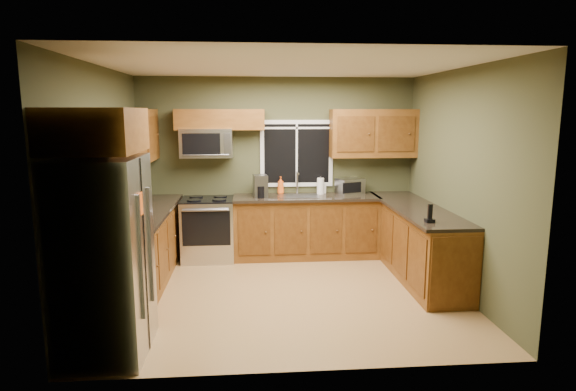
{
  "coord_description": "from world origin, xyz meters",
  "views": [
    {
      "loc": [
        -0.43,
        -5.56,
        2.19
      ],
      "look_at": [
        0.05,
        0.35,
        1.15
      ],
      "focal_mm": 30.0,
      "sensor_mm": 36.0,
      "label": 1
    }
  ],
  "objects": [
    {
      "name": "upper_cabinets_left",
      "position": [
        -1.94,
        0.48,
        1.86
      ],
      "size": [
        0.33,
        2.65,
        0.72
      ],
      "primitive_type": "cube",
      "color": "brown",
      "rests_on": "left_wall"
    },
    {
      "name": "paper_towel_roll",
      "position": [
        0.65,
        1.62,
        1.06
      ],
      "size": [
        0.12,
        0.12,
        0.27
      ],
      "color": "white",
      "rests_on": "countertop_back"
    },
    {
      "name": "window",
      "position": [
        0.3,
        1.78,
        1.55
      ],
      "size": [
        1.12,
        0.03,
        1.02
      ],
      "color": "white",
      "rests_on": "back_wall"
    },
    {
      "name": "right_wall",
      "position": [
        2.1,
        0.0,
        1.35
      ],
      "size": [
        0.0,
        3.6,
        3.6
      ],
      "primitive_type": "plane",
      "rotation": [
        1.57,
        0.0,
        -1.57
      ],
      "color": "#3F4126",
      "rests_on": "ground"
    },
    {
      "name": "range",
      "position": [
        -1.05,
        1.47,
        0.47
      ],
      "size": [
        0.76,
        0.69,
        0.94
      ],
      "color": "#B7B7BC",
      "rests_on": "ground"
    },
    {
      "name": "upper_cabinet_over_fridge",
      "position": [
        -1.74,
        -1.3,
        2.03
      ],
      "size": [
        0.72,
        0.9,
        0.38
      ],
      "primitive_type": "cube",
      "color": "brown",
      "rests_on": "left_wall"
    },
    {
      "name": "soap_bottle_a",
      "position": [
        0.05,
        1.7,
        1.07
      ],
      "size": [
        0.12,
        0.12,
        0.27
      ],
      "primitive_type": "imported",
      "rotation": [
        0.0,
        0.0,
        0.19
      ],
      "color": "#EB5B16",
      "rests_on": "countertop_back"
    },
    {
      "name": "refrigerator",
      "position": [
        -1.74,
        -1.3,
        0.9
      ],
      "size": [
        0.74,
        0.9,
        1.8
      ],
      "color": "#B7B7BC",
      "rests_on": "ground"
    },
    {
      "name": "base_cabinets_left",
      "position": [
        -1.8,
        0.48,
        0.45
      ],
      "size": [
        0.6,
        2.65,
        0.9
      ],
      "primitive_type": "cube",
      "color": "brown",
      "rests_on": "ground"
    },
    {
      "name": "countertop_back",
      "position": [
        0.42,
        1.48,
        0.92
      ],
      "size": [
        2.17,
        0.65,
        0.04
      ],
      "primitive_type": "cube",
      "color": "black",
      "rests_on": "base_cabinets_back"
    },
    {
      "name": "left_wall",
      "position": [
        -2.1,
        0.0,
        1.35
      ],
      "size": [
        0.0,
        3.6,
        3.6
      ],
      "primitive_type": "plane",
      "rotation": [
        1.57,
        0.0,
        1.57
      ],
      "color": "#3F4126",
      "rests_on": "ground"
    },
    {
      "name": "kettle",
      "position": [
        -0.29,
        1.65,
        1.06
      ],
      "size": [
        0.2,
        0.2,
        0.27
      ],
      "color": "#B7B7BC",
      "rests_on": "countertop_back"
    },
    {
      "name": "upper_cabinets_back_right",
      "position": [
        1.45,
        1.64,
        1.86
      ],
      "size": [
        1.3,
        0.33,
        0.72
      ],
      "primitive_type": "cube",
      "color": "brown",
      "rests_on": "back_wall"
    },
    {
      "name": "coffee_maker",
      "position": [
        -0.27,
        1.45,
        1.09
      ],
      "size": [
        0.22,
        0.29,
        0.33
      ],
      "color": "slate",
      "rests_on": "countertop_back"
    },
    {
      "name": "ceiling",
      "position": [
        0.0,
        0.0,
        2.7
      ],
      "size": [
        4.2,
        4.2,
        0.0
      ],
      "primitive_type": "plane",
      "rotation": [
        3.14,
        0.0,
        0.0
      ],
      "color": "white",
      "rests_on": "back_wall"
    },
    {
      "name": "sink",
      "position": [
        0.3,
        1.49,
        0.95
      ],
      "size": [
        0.6,
        0.42,
        0.36
      ],
      "color": "slate",
      "rests_on": "countertop_back"
    },
    {
      "name": "base_cabinets_back",
      "position": [
        0.42,
        1.5,
        0.45
      ],
      "size": [
        2.17,
        0.6,
        0.9
      ],
      "primitive_type": "cube",
      "color": "brown",
      "rests_on": "ground"
    },
    {
      "name": "floor",
      "position": [
        0.0,
        0.0,
        0.0
      ],
      "size": [
        4.2,
        4.2,
        0.0
      ],
      "primitive_type": "plane",
      "color": "olive",
      "rests_on": "ground"
    },
    {
      "name": "countertop_left",
      "position": [
        -1.78,
        0.48,
        0.92
      ],
      "size": [
        0.65,
        2.65,
        0.04
      ],
      "primitive_type": "cube",
      "color": "black",
      "rests_on": "base_cabinets_left"
    },
    {
      "name": "back_wall",
      "position": [
        0.0,
        1.8,
        1.35
      ],
      "size": [
        4.2,
        0.0,
        4.2
      ],
      "primitive_type": "plane",
      "rotation": [
        1.57,
        0.0,
        0.0
      ],
      "color": "#3F4126",
      "rests_on": "ground"
    },
    {
      "name": "cordless_phone",
      "position": [
        1.61,
        -0.36,
        1.0
      ],
      "size": [
        0.1,
        0.1,
        0.21
      ],
      "color": "black",
      "rests_on": "countertop_peninsula"
    },
    {
      "name": "upper_cabinets_back_left",
      "position": [
        -0.85,
        1.64,
        2.07
      ],
      "size": [
        1.3,
        0.33,
        0.3
      ],
      "primitive_type": "cube",
      "color": "brown",
      "rests_on": "back_wall"
    },
    {
      "name": "countertop_peninsula",
      "position": [
        1.78,
        0.55,
        0.92
      ],
      "size": [
        0.65,
        2.5,
        0.04
      ],
      "primitive_type": "cube",
      "color": "black",
      "rests_on": "base_cabinets_peninsula"
    },
    {
      "name": "base_cabinets_peninsula",
      "position": [
        1.8,
        0.54,
        0.45
      ],
      "size": [
        0.6,
        2.52,
        0.9
      ],
      "color": "brown",
      "rests_on": "ground"
    },
    {
      "name": "microwave",
      "position": [
        -1.05,
        1.61,
        1.73
      ],
      "size": [
        0.76,
        0.41,
        0.42
      ],
      "color": "#B7B7BC",
      "rests_on": "back_wall"
    },
    {
      "name": "soap_bottle_b",
      "position": [
        0.69,
        1.7,
        1.04
      ],
      "size": [
        0.12,
        0.12,
        0.2
      ],
      "primitive_type": "imported",
      "rotation": [
        0.0,
        0.0,
        0.36
      ],
      "color": "white",
      "rests_on": "countertop_back"
    },
    {
      "name": "soap_bottle_c",
      "position": [
        -0.25,
        1.5,
        1.02
      ],
      "size": [
        0.16,
        0.16,
        0.16
      ],
      "primitive_type": "imported",
      "rotation": [
        0.0,
        0.0,
        -0.28
      ],
      "color": "white",
      "rests_on": "countertop_back"
    },
    {
      "name": "front_wall",
      "position": [
        0.0,
        -1.8,
        1.35
      ],
      "size": [
        4.2,
        0.0,
        4.2
      ],
      "primitive_type": "plane",
      "rotation": [
        -1.57,
        0.0,
        0.0
      ],
      "color": "#3F4126",
      "rests_on": "ground"
    },
    {
      "name": "toaster_oven",
      "position": [
        1.11,
        1.62,
        1.06
      ],
      "size": [
        0.45,
        0.41,
        0.24
      ],
      "color": "#B7B7BC",
      "rests_on": "countertop_back"
    }
  ]
}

